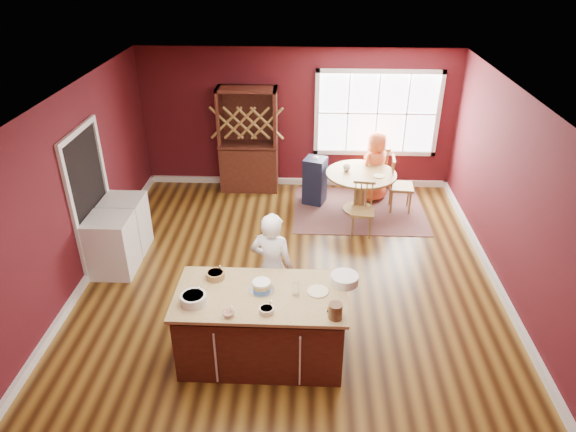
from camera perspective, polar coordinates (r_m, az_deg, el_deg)
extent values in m
plane|color=brown|center=(7.48, 0.25, -7.83)|extent=(7.00, 7.00, 0.00)
plane|color=white|center=(6.26, 0.30, 12.42)|extent=(7.00, 7.00, 0.00)
plane|color=#450E15|center=(10.00, 1.08, 10.67)|extent=(6.00, 0.00, 6.00)
plane|color=#450E15|center=(4.00, -1.88, -22.38)|extent=(6.00, 0.00, 6.00)
plane|color=#450E15|center=(7.49, -23.32, 1.73)|extent=(0.00, 7.00, 7.00)
plane|color=#450E15|center=(7.31, 24.50, 0.78)|extent=(0.00, 7.00, 7.00)
cube|color=#3B1712|center=(6.16, -2.96, -12.39)|extent=(1.86, 0.94, 0.83)
cube|color=tan|center=(5.85, -3.08, -8.81)|extent=(1.94, 1.02, 0.04)
cylinder|color=brown|center=(9.54, 7.84, 0.76)|extent=(0.58, 0.58, 0.04)
cylinder|color=brown|center=(9.39, 7.98, 2.56)|extent=(0.21, 0.21, 0.67)
cylinder|color=brown|center=(9.23, 8.13, 4.65)|extent=(1.25, 1.25, 0.04)
imported|color=white|center=(6.51, -1.76, -5.75)|extent=(0.64, 0.51, 1.55)
cylinder|color=silver|center=(5.76, -10.46, -9.05)|extent=(0.29, 0.29, 0.11)
cylinder|color=#A77F4B|center=(6.11, -8.06, -6.51)|extent=(0.22, 0.22, 0.08)
cylinder|color=silver|center=(5.55, -6.65, -10.80)|extent=(0.13, 0.13, 0.05)
cylinder|color=beige|center=(5.57, -2.40, -10.41)|extent=(0.16, 0.16, 0.06)
cylinder|color=silver|center=(5.76, 0.91, -8.17)|extent=(0.08, 0.08, 0.16)
cylinder|color=#F9EAB4|center=(5.87, 3.33, -8.36)|extent=(0.24, 0.24, 0.02)
cylinder|color=silver|center=(6.00, 6.29, -7.00)|extent=(0.32, 0.32, 0.11)
cylinder|color=#412317|center=(5.48, 5.29, -10.48)|extent=(0.15, 0.15, 0.18)
cube|color=brown|center=(9.55, 7.84, 0.68)|extent=(2.37, 1.84, 0.01)
imported|color=orange|center=(9.74, 9.70, 5.44)|extent=(0.78, 0.74, 1.34)
cylinder|color=beige|center=(9.13, 10.05, 4.40)|extent=(0.19, 0.19, 0.01)
imported|color=silver|center=(9.26, 6.53, 5.32)|extent=(0.16, 0.16, 0.10)
cube|color=#311F11|center=(9.91, -4.43, 8.37)|extent=(1.11, 0.46, 2.03)
cube|color=silver|center=(7.99, -18.98, -3.10)|extent=(0.62, 0.60, 0.90)
cube|color=white|center=(8.50, -17.56, -0.86)|extent=(0.62, 0.60, 0.90)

